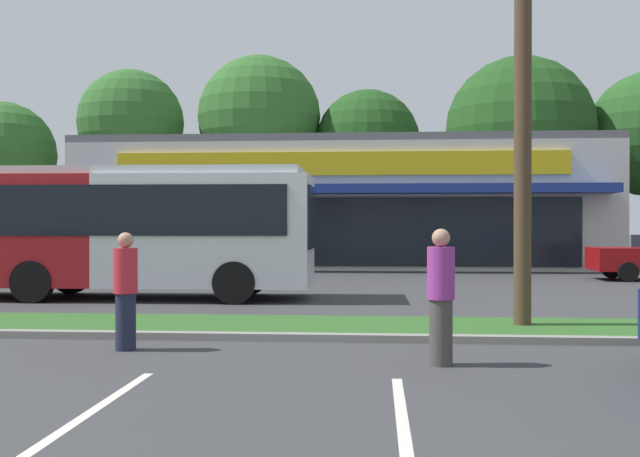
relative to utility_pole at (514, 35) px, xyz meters
The scene contains 14 objects.
grass_median 6.73m from the utility_pole, behind, with size 56.00×2.20×0.12m, color #2D5B23.
curb_lip 6.86m from the utility_pole, 163.02° to the right, with size 56.00×0.24×0.12m, color gray.
parking_stripe_1 9.78m from the utility_pole, 129.03° to the right, with size 0.12×4.80×0.01m, color silver.
parking_stripe_2 8.60m from the utility_pole, 108.14° to the right, with size 0.12×4.80×0.01m, color silver.
storefront_building 22.51m from the utility_pole, 99.91° to the left, with size 22.16×13.67×5.43m.
tree_far_left 37.66m from the utility_pole, 130.07° to the left, with size 6.21×6.21×8.98m.
tree_left 34.33m from the utility_pole, 119.50° to the left, with size 6.21×6.21×10.91m.
tree_mid_left 32.67m from the utility_pole, 106.80° to the left, with size 7.35×7.35×11.91m.
tree_mid 31.86m from the utility_pole, 95.25° to the left, with size 6.27×6.27×9.89m.
tree_mid_right 29.67m from the utility_pole, 79.07° to the left, with size 8.26×8.26×11.16m.
utility_pole is the anchor object (origin of this frame).
city_bus 11.38m from the utility_pole, 152.76° to the left, with size 11.42×2.82×3.25m.
pedestrian_near_bench 7.83m from the utility_pole, 158.61° to the right, with size 0.35×0.35×1.75m.
pedestrian_by_pole 5.55m from the utility_pole, 115.46° to the right, with size 0.37×0.37×1.81m.
Camera 1 is at (2.00, 0.95, 1.89)m, focal length 41.79 mm.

